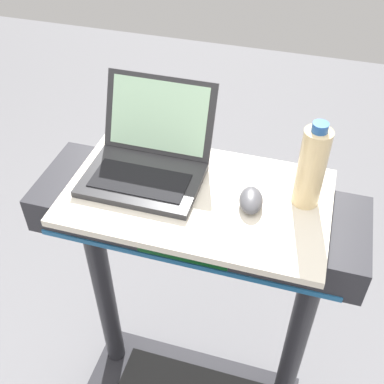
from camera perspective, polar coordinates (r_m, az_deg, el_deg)
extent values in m
cylinder|color=#28282D|center=(1.76, -10.45, -11.58)|extent=(0.07, 0.07, 0.85)
cylinder|color=#28282D|center=(1.66, 12.37, -16.82)|extent=(0.07, 0.07, 0.85)
cube|color=#28282D|center=(1.31, 0.62, -2.68)|extent=(0.90, 0.28, 0.11)
cube|color=#0C3F19|center=(1.21, -1.24, -7.24)|extent=(0.24, 0.01, 0.06)
cube|color=#1E598C|center=(1.25, -1.20, -8.56)|extent=(0.81, 0.00, 0.02)
cube|color=beige|center=(1.26, 0.64, -0.57)|extent=(0.69, 0.41, 0.02)
cube|color=#2D2D30|center=(1.29, -5.95, 1.49)|extent=(0.31, 0.22, 0.02)
cube|color=black|center=(1.27, -6.24, 1.39)|extent=(0.26, 0.12, 0.00)
cube|color=#2D2D30|center=(1.34, -3.96, 9.11)|extent=(0.31, 0.09, 0.20)
cube|color=#B2E0B7|center=(1.33, -4.03, 9.08)|extent=(0.28, 0.08, 0.18)
ellipsoid|color=#4C4C51|center=(1.22, 7.07, -0.97)|extent=(0.08, 0.11, 0.03)
cylinder|color=beige|center=(1.20, 14.08, 2.75)|extent=(0.07, 0.07, 0.22)
cylinder|color=#2659A5|center=(1.13, 15.07, 7.47)|extent=(0.04, 0.04, 0.02)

